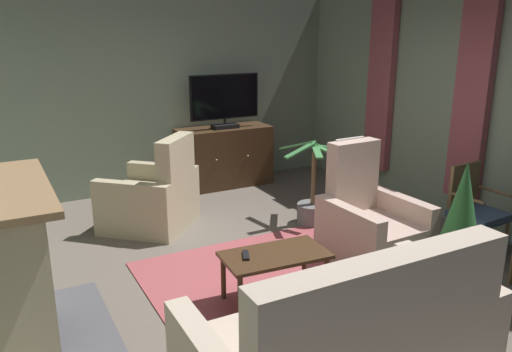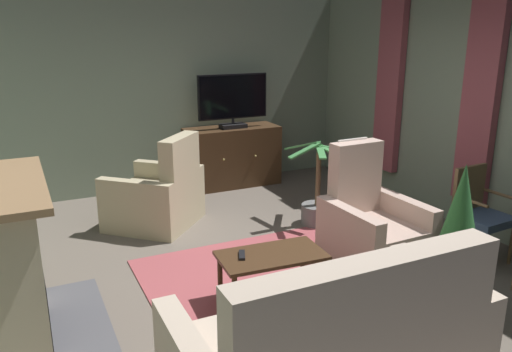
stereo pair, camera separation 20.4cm
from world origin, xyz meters
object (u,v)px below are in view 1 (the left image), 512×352
armchair_by_fireplace (153,199)px  armchair_near_window (370,226)px  tv_remote (246,255)px  potted_plant_leafy_by_curtain (313,205)px  sofa_floral (348,347)px  potted_plant_on_hearth_side (460,232)px  side_chair_mid_row (474,208)px  fireplace (17,274)px  coffee_table (275,260)px  tv_cabinet (224,158)px  television (225,100)px

armchair_by_fireplace → armchair_near_window: bearing=-48.2°
armchair_by_fireplace → tv_remote: bearing=-85.9°
armchair_by_fireplace → potted_plant_leafy_by_curtain: 1.89m
sofa_floral → potted_plant_on_hearth_side: potted_plant_on_hearth_side is taller
tv_remote → armchair_near_window: 1.55m
side_chair_mid_row → tv_remote: bearing=175.3°
armchair_by_fireplace → potted_plant_leafy_by_curtain: bearing=-25.3°
fireplace → potted_plant_leafy_by_curtain: 3.47m
potted_plant_on_hearth_side → armchair_by_fireplace: bearing=118.1°
coffee_table → tv_remote: size_ratio=5.46×
tv_remote → side_chair_mid_row: side_chair_mid_row is taller
fireplace → tv_cabinet: bearing=45.1°
fireplace → armchair_by_fireplace: fireplace is taller
sofa_floral → armchair_near_window: size_ratio=1.69×
fireplace → television: (2.99, 2.95, 0.68)m
tv_remote → coffee_table: bearing=98.9°
tv_remote → sofa_floral: bearing=25.7°
tv_cabinet → coffee_table: size_ratio=1.49×
coffee_table → side_chair_mid_row: side_chair_mid_row is taller
tv_cabinet → armchair_by_fireplace: (-1.42, -1.10, -0.07)m
coffee_table → potted_plant_on_hearth_side: (1.22, -0.84, 0.32)m
armchair_near_window → side_chair_mid_row: bearing=-24.2°
fireplace → armchair_near_window: bearing=0.4°
television → coffee_table: size_ratio=1.12×
side_chair_mid_row → potted_plant_leafy_by_curtain: (-0.94, 1.51, -0.29)m
coffee_table → potted_plant_leafy_by_curtain: (1.31, 1.36, -0.16)m
fireplace → armchair_near_window: (3.24, 0.02, -0.25)m
fireplace → sofa_floral: bearing=-40.4°
television → potted_plant_leafy_by_curtain: bearing=-81.3°
fireplace → television: 4.25m
fireplace → armchair_near_window: size_ratio=1.22×
armchair_near_window → potted_plant_leafy_by_curtain: 1.08m
fireplace → tv_cabinet: (2.99, 3.00, -0.18)m
television → tv_remote: television is taller
coffee_table → tv_cabinet: bearing=72.5°
armchair_near_window → side_chair_mid_row: armchair_near_window is taller
potted_plant_leafy_by_curtain → coffee_table: bearing=-133.9°
coffee_table → potted_plant_leafy_by_curtain: potted_plant_leafy_by_curtain is taller
coffee_table → tv_remote: bearing=165.8°
armchair_near_window → potted_plant_on_hearth_side: size_ratio=0.92×
side_chair_mid_row → sofa_floral: bearing=-155.8°
fireplace → side_chair_mid_row: fireplace is taller
television → potted_plant_leafy_by_curtain: television is taller
armchair_near_window → potted_plant_on_hearth_side: 1.19m
side_chair_mid_row → potted_plant_on_hearth_side: (-1.04, -0.70, 0.19)m
sofa_floral → potted_plant_leafy_by_curtain: sofa_floral is taller
tv_cabinet → side_chair_mid_row: 3.63m
tv_cabinet → television: 0.87m
tv_remote → potted_plant_on_hearth_side: bearing=81.4°
tv_remote → potted_plant_on_hearth_side: size_ratio=0.13×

